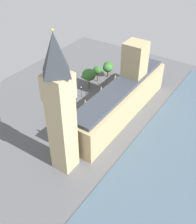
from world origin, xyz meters
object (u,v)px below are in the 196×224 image
object	(u,v)px
double_decker_bus_far_end	(113,86)
pedestrian_by_river_gate	(74,129)
pedestrian_leading	(92,114)
street_lamp_slot_10	(76,92)
plane_tree_near_tower	(89,75)
car_dark_green_trailing	(80,114)
street_lamp_under_trees	(81,90)
plane_tree_midblock	(108,66)
plane_tree_corner	(108,68)
car_white_opposite_hall	(100,102)
clock_tower	(60,106)
plane_tree_kerbside	(98,70)
parliament_building	(122,96)

from	to	relation	value
double_decker_bus_far_end	pedestrian_by_river_gate	world-z (taller)	double_decker_bus_far_end
pedestrian_leading	street_lamp_slot_10	xyz separation A→B (m)	(13.78, -6.02, 3.98)
pedestrian_leading	plane_tree_near_tower	world-z (taller)	plane_tree_near_tower
pedestrian_leading	plane_tree_near_tower	bearing A→B (deg)	-11.04
car_dark_green_trailing	street_lamp_under_trees	world-z (taller)	street_lamp_under_trees
car_dark_green_trailing	plane_tree_midblock	size ratio (longest dim) A/B	0.54
pedestrian_leading	plane_tree_corner	distance (m)	36.73
plane_tree_corner	street_lamp_slot_10	world-z (taller)	plane_tree_corner
street_lamp_slot_10	double_decker_bus_far_end	bearing A→B (deg)	-122.68
car_white_opposite_hall	plane_tree_midblock	bearing A→B (deg)	-69.27
clock_tower	plane_tree_corner	xyz separation A→B (m)	(22.07, -64.64, -20.98)
pedestrian_by_river_gate	plane_tree_kerbside	distance (m)	43.31
car_dark_green_trailing	plane_tree_midblock	xyz separation A→B (m)	(9.01, -38.97, 5.31)
clock_tower	street_lamp_under_trees	size ratio (longest dim) A/B	8.77
pedestrian_by_river_gate	plane_tree_midblock	xyz separation A→B (m)	(13.13, -48.68, 5.43)
car_white_opposite_hall	plane_tree_kerbside	xyz separation A→B (m)	(13.05, -17.07, 5.79)
pedestrian_leading	street_lamp_slot_10	bearing A→B (deg)	16.85
plane_tree_near_tower	parliament_building	bearing A→B (deg)	159.39
street_lamp_under_trees	street_lamp_slot_10	size ratio (longest dim) A/B	0.87
pedestrian_leading	double_decker_bus_far_end	bearing A→B (deg)	-42.64
double_decker_bus_far_end	plane_tree_kerbside	xyz separation A→B (m)	(12.15, -3.76, 4.04)
pedestrian_by_river_gate	plane_tree_corner	distance (m)	49.35
plane_tree_midblock	plane_tree_near_tower	size ratio (longest dim) A/B	0.80
parliament_building	street_lamp_under_trees	world-z (taller)	parliament_building
car_dark_green_trailing	double_decker_bus_far_end	bearing A→B (deg)	88.03
double_decker_bus_far_end	plane_tree_midblock	bearing A→B (deg)	128.88
double_decker_bus_far_end	pedestrian_by_river_gate	xyz separation A→B (m)	(-2.60, 36.53, -1.87)
double_decker_bus_far_end	car_white_opposite_hall	distance (m)	13.45
car_white_opposite_hall	street_lamp_under_trees	xyz separation A→B (m)	(11.22, 0.32, 3.26)
plane_tree_near_tower	clock_tower	bearing A→B (deg)	116.09
car_dark_green_trailing	car_white_opposite_hall	bearing A→B (deg)	81.12
clock_tower	pedestrian_leading	world-z (taller)	clock_tower
car_dark_green_trailing	plane_tree_near_tower	size ratio (longest dim) A/B	0.44
pedestrian_leading	street_lamp_under_trees	xyz separation A→B (m)	(13.13, -9.49, 3.43)
plane_tree_midblock	parliament_building	bearing A→B (deg)	132.19
double_decker_bus_far_end	car_dark_green_trailing	world-z (taller)	double_decker_bus_far_end
car_white_opposite_hall	pedestrian_leading	world-z (taller)	car_white_opposite_hall
car_white_opposite_hall	street_lamp_under_trees	bearing A→B (deg)	-1.79
pedestrian_by_river_gate	plane_tree_midblock	distance (m)	50.71
plane_tree_midblock	plane_tree_near_tower	distance (m)	16.60
double_decker_bus_far_end	plane_tree_midblock	xyz separation A→B (m)	(10.53, -12.15, 3.56)
double_decker_bus_far_end	car_white_opposite_hall	size ratio (longest dim) A/B	2.28
plane_tree_kerbside	plane_tree_midblock	size ratio (longest dim) A/B	1.03
plane_tree_midblock	street_lamp_under_trees	bearing A→B (deg)	90.47
street_lamp_under_trees	street_lamp_slot_10	world-z (taller)	street_lamp_slot_10
clock_tower	double_decker_bus_far_end	distance (m)	60.09
pedestrian_by_river_gate	double_decker_bus_far_end	bearing A→B (deg)	48.29
parliament_building	clock_tower	size ratio (longest dim) A/B	1.26
pedestrian_by_river_gate	street_lamp_slot_10	bearing A→B (deg)	79.17
plane_tree_near_tower	street_lamp_slot_10	world-z (taller)	plane_tree_near_tower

